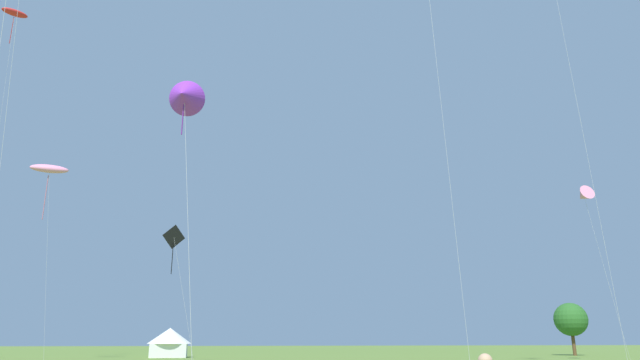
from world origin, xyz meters
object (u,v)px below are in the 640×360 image
object	(u,v)px
kite_black_diamond	(174,239)
kite_purple_delta	(184,96)
festival_tent_center	(170,341)
kite_red_parafoil	(15,14)
kite_pink_delta	(584,196)
kite_pink_parafoil	(49,169)
tree_distant_left	(571,320)

from	to	relation	value
kite_black_diamond	kite_purple_delta	xyz separation A→B (m)	(1.79, -25.93, 2.40)
kite_black_diamond	festival_tent_center	world-z (taller)	kite_black_diamond
kite_red_parafoil	kite_black_diamond	bearing A→B (deg)	-23.79
kite_pink_delta	festival_tent_center	world-z (taller)	kite_pink_delta
festival_tent_center	kite_pink_delta	bearing A→B (deg)	-29.11
kite_red_parafoil	kite_pink_delta	size ratio (longest dim) A/B	2.26
kite_red_parafoil	kite_pink_parafoil	xyz separation A→B (m)	(5.65, 0.70, -17.50)
tree_distant_left	kite_black_diamond	bearing A→B (deg)	-161.82
kite_pink_delta	kite_pink_parafoil	bearing A→B (deg)	165.76
kite_pink_delta	kite_pink_parafoil	distance (m)	54.59
kite_black_diamond	kite_pink_parafoil	distance (m)	18.80
kite_black_diamond	kite_pink_delta	xyz separation A→B (m)	(38.91, -4.09, 4.92)
festival_tent_center	tree_distant_left	xyz separation A→B (m)	(50.95, -1.64, 2.69)
kite_pink_delta	tree_distant_left	bearing A→B (deg)	61.50
festival_tent_center	tree_distant_left	world-z (taller)	tree_distant_left
kite_red_parafoil	kite_pink_delta	bearing A→B (deg)	-12.26
kite_red_parafoil	festival_tent_center	world-z (taller)	kite_red_parafoil
kite_pink_parafoil	festival_tent_center	size ratio (longest dim) A/B	3.94
kite_purple_delta	tree_distant_left	size ratio (longest dim) A/B	2.11
kite_purple_delta	festival_tent_center	size ratio (longest dim) A/B	2.78
kite_pink_delta	kite_purple_delta	bearing A→B (deg)	-149.53
kite_purple_delta	tree_distant_left	world-z (taller)	kite_purple_delta
kite_purple_delta	festival_tent_center	bearing A→B (deg)	93.49
kite_purple_delta	kite_red_parafoil	bearing A→B (deg)	121.68
tree_distant_left	kite_purple_delta	bearing A→B (deg)	-138.72
kite_black_diamond	kite_red_parafoil	bearing A→B (deg)	156.21
kite_black_diamond	tree_distant_left	xyz separation A→B (m)	(50.05, 16.44, -6.10)
kite_black_diamond	kite_pink_parafoil	bearing A→B (deg)	146.14
kite_purple_delta	kite_pink_parafoil	bearing A→B (deg)	113.97
kite_red_parafoil	kite_purple_delta	xyz separation A→B (m)	(21.32, -34.54, -23.71)
kite_purple_delta	kite_pink_delta	distance (m)	43.15
kite_red_parafoil	kite_purple_delta	size ratio (longest dim) A/B	2.65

